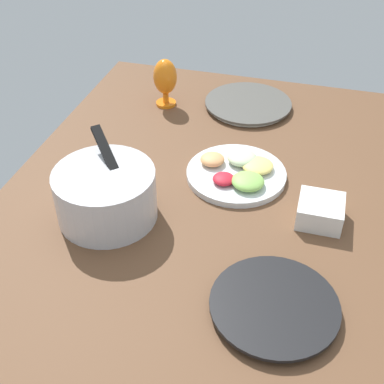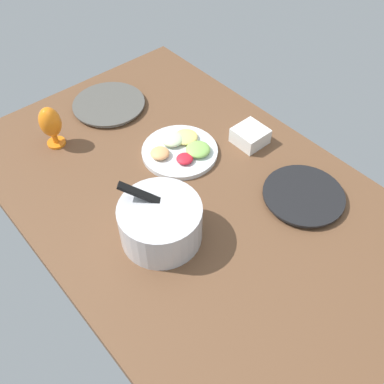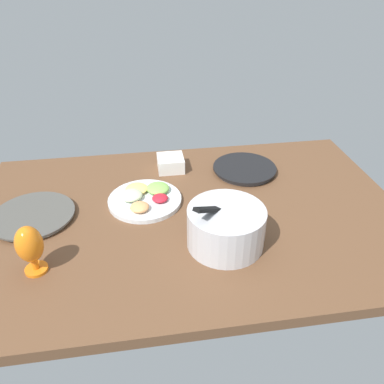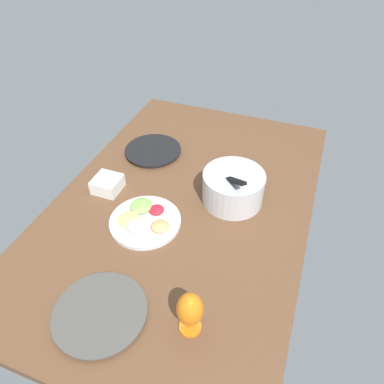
{
  "view_description": "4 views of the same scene",
  "coord_description": "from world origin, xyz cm",
  "px_view_note": "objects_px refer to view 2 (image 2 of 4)",
  "views": [
    {
      "loc": [
        -99.28,
        -28.65,
        87.33
      ],
      "look_at": [
        -1.3,
        -1.36,
        6.24
      ],
      "focal_mm": 47.85,
      "sensor_mm": 36.0,
      "label": 1
    },
    {
      "loc": [
        -75.34,
        63.9,
        111.46
      ],
      "look_at": [
        -5.36,
        3.33,
        6.24
      ],
      "focal_mm": 40.43,
      "sensor_mm": 36.0,
      "label": 2
    },
    {
      "loc": [
        17.02,
        115.42,
        85.08
      ],
      "look_at": [
        -1.28,
        -4.37,
        6.24
      ],
      "focal_mm": 36.2,
      "sensor_mm": 36.0,
      "label": 3
    },
    {
      "loc": [
        102.03,
        42.23,
        104.18
      ],
      "look_at": [
        -0.91,
        3.84,
        6.24
      ],
      "focal_mm": 33.64,
      "sensor_mm": 36.0,
      "label": 4
    }
  ],
  "objects_px": {
    "dinner_plate_right": "(109,105)",
    "dinner_plate_left": "(303,196)",
    "fruit_platter": "(180,149)",
    "hurricane_glass_orange": "(51,124)",
    "mixing_bowl": "(160,222)",
    "square_bowl_white": "(250,135)"
  },
  "relations": [
    {
      "from": "fruit_platter",
      "to": "square_bowl_white",
      "type": "distance_m",
      "value": 0.27
    },
    {
      "from": "mixing_bowl",
      "to": "square_bowl_white",
      "type": "xyz_separation_m",
      "value": [
        0.13,
        -0.53,
        -0.04
      ]
    },
    {
      "from": "mixing_bowl",
      "to": "fruit_platter",
      "type": "xyz_separation_m",
      "value": [
        0.25,
        -0.29,
        -0.06
      ]
    },
    {
      "from": "square_bowl_white",
      "to": "fruit_platter",
      "type": "bearing_deg",
      "value": 61.84
    },
    {
      "from": "fruit_platter",
      "to": "square_bowl_white",
      "type": "height_order",
      "value": "square_bowl_white"
    },
    {
      "from": "hurricane_glass_orange",
      "to": "mixing_bowl",
      "type": "bearing_deg",
      "value": -176.52
    },
    {
      "from": "dinner_plate_left",
      "to": "square_bowl_white",
      "type": "height_order",
      "value": "square_bowl_white"
    },
    {
      "from": "dinner_plate_right",
      "to": "mixing_bowl",
      "type": "distance_m",
      "value": 0.71
    },
    {
      "from": "mixing_bowl",
      "to": "square_bowl_white",
      "type": "distance_m",
      "value": 0.54
    },
    {
      "from": "dinner_plate_right",
      "to": "hurricane_glass_orange",
      "type": "relative_size",
      "value": 1.79
    },
    {
      "from": "dinner_plate_right",
      "to": "fruit_platter",
      "type": "relative_size",
      "value": 1.05
    },
    {
      "from": "hurricane_glass_orange",
      "to": "square_bowl_white",
      "type": "relative_size",
      "value": 1.47
    },
    {
      "from": "dinner_plate_left",
      "to": "mixing_bowl",
      "type": "height_order",
      "value": "mixing_bowl"
    },
    {
      "from": "dinner_plate_right",
      "to": "mixing_bowl",
      "type": "xyz_separation_m",
      "value": [
        -0.66,
        0.24,
        0.06
      ]
    },
    {
      "from": "fruit_platter",
      "to": "mixing_bowl",
      "type": "bearing_deg",
      "value": 131.23
    },
    {
      "from": "dinner_plate_right",
      "to": "mixing_bowl",
      "type": "height_order",
      "value": "mixing_bowl"
    },
    {
      "from": "dinner_plate_left",
      "to": "mixing_bowl",
      "type": "bearing_deg",
      "value": 67.31
    },
    {
      "from": "mixing_bowl",
      "to": "fruit_platter",
      "type": "height_order",
      "value": "mixing_bowl"
    },
    {
      "from": "dinner_plate_right",
      "to": "mixing_bowl",
      "type": "relative_size",
      "value": 1.17
    },
    {
      "from": "hurricane_glass_orange",
      "to": "square_bowl_white",
      "type": "xyz_separation_m",
      "value": [
        -0.47,
        -0.56,
        -0.06
      ]
    },
    {
      "from": "dinner_plate_right",
      "to": "dinner_plate_left",
      "type": "bearing_deg",
      "value": -165.77
    },
    {
      "from": "hurricane_glass_orange",
      "to": "dinner_plate_right",
      "type": "bearing_deg",
      "value": -77.9
    }
  ]
}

